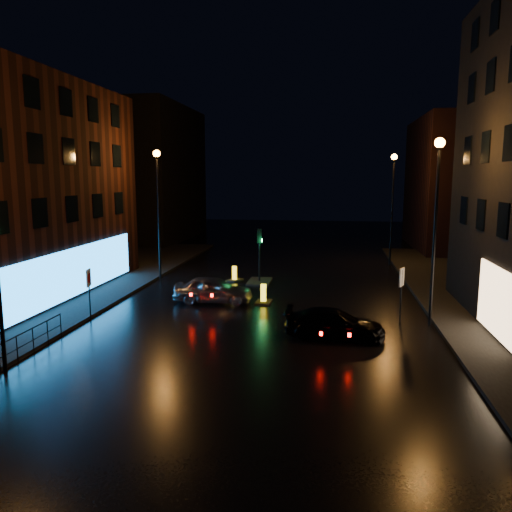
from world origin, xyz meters
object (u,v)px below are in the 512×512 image
(bollard_far, at_px, (234,278))
(road_sign_right, at_px, (401,282))
(dark_sedan, at_px, (335,324))
(traffic_signal, at_px, (259,275))
(bollard_near, at_px, (263,299))
(road_sign_left, at_px, (89,282))
(silver_hatchback, at_px, (213,290))

(bollard_far, height_order, road_sign_right, road_sign_right)
(dark_sedan, xyz_separation_m, bollard_far, (-6.36, 10.73, -0.39))
(dark_sedan, height_order, road_sign_right, road_sign_right)
(traffic_signal, relative_size, bollard_near, 2.81)
(bollard_far, distance_m, road_sign_left, 11.13)
(bollard_far, height_order, road_sign_left, road_sign_left)
(road_sign_right, bearing_deg, bollard_far, -16.68)
(traffic_signal, height_order, bollard_near, traffic_signal)
(silver_hatchback, bearing_deg, bollard_near, -86.49)
(bollard_far, bearing_deg, traffic_signal, 15.29)
(road_sign_right, bearing_deg, silver_hatchback, 9.91)
(silver_hatchback, relative_size, bollard_far, 3.18)
(bollard_far, bearing_deg, road_sign_right, -16.90)
(dark_sedan, distance_m, road_sign_right, 4.24)
(silver_hatchback, distance_m, road_sign_right, 9.80)
(traffic_signal, height_order, bollard_far, traffic_signal)
(dark_sedan, bearing_deg, bollard_far, 33.93)
(silver_hatchback, bearing_deg, traffic_signal, -20.11)
(silver_hatchback, distance_m, bollard_far, 5.72)
(dark_sedan, relative_size, road_sign_right, 1.62)
(bollard_near, height_order, road_sign_left, road_sign_left)
(traffic_signal, bearing_deg, road_sign_left, -125.04)
(traffic_signal, bearing_deg, dark_sedan, -65.94)
(traffic_signal, distance_m, bollard_near, 5.26)
(silver_hatchback, height_order, bollard_near, silver_hatchback)
(dark_sedan, relative_size, bollard_far, 3.18)
(bollard_near, bearing_deg, traffic_signal, 104.10)
(traffic_signal, xyz_separation_m, dark_sedan, (4.68, -10.48, 0.10))
(traffic_signal, xyz_separation_m, road_sign_right, (7.70, -7.81, 1.43))
(traffic_signal, height_order, silver_hatchback, traffic_signal)
(dark_sedan, distance_m, bollard_near, 6.51)
(traffic_signal, height_order, dark_sedan, traffic_signal)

